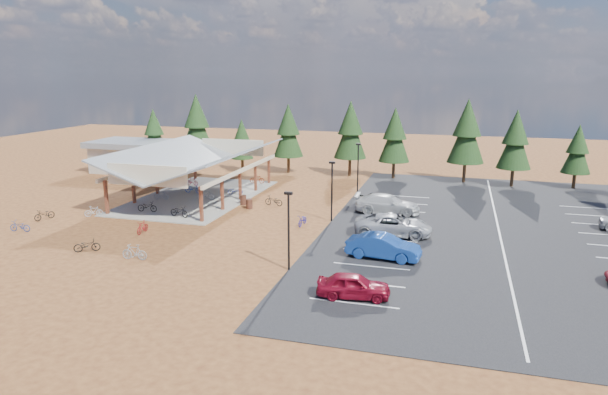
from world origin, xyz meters
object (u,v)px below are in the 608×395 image
(bike_11, at_px, (143,227))
(outbuilding, at_px, (137,156))
(bike_12, at_px, (87,245))
(bike_13, at_px, (134,252))
(car_3, at_px, (387,204))
(bike_2, at_px, (193,188))
(lamp_post_0, at_px, (289,225))
(bike_14, at_px, (303,220))
(bike_pavilion, at_px, (196,160))
(bike_4, at_px, (179,211))
(bike_3, at_px, (192,181))
(bike_10, at_px, (20,226))
(car_4, at_px, (380,201))
(trash_bin_1, at_px, (243,200))
(bike_1, at_px, (161,195))
(bike_6, at_px, (235,190))
(lamp_post_2, at_px, (358,164))
(car_2, at_px, (393,225))
(trash_bin_0, at_px, (249,204))
(bike_8, at_px, (44,214))
(car_1, at_px, (383,247))
(bike_0, at_px, (147,206))
(bike_16, at_px, (274,201))
(bike_9, at_px, (94,211))
(bike_7, at_px, (257,179))
(lamp_post_1, at_px, (332,187))
(car_0, at_px, (354,285))

(bike_11, bearing_deg, outbuilding, 120.77)
(bike_12, bearing_deg, bike_13, -129.63)
(car_3, bearing_deg, bike_2, 80.08)
(outbuilding, distance_m, lamp_post_0, 40.32)
(bike_14, bearing_deg, lamp_post_0, -75.04)
(bike_11, relative_size, bike_12, 0.93)
(bike_pavilion, relative_size, bike_4, 10.31)
(bike_3, relative_size, bike_10, 0.85)
(car_3, relative_size, car_4, 1.38)
(bike_14, bearing_deg, trash_bin_1, 148.21)
(bike_1, xyz_separation_m, bike_6, (6.06, 4.22, -0.05))
(lamp_post_0, height_order, bike_1, lamp_post_0)
(lamp_post_2, xyz_separation_m, car_2, (5.52, -14.72, -2.11))
(trash_bin_0, height_order, bike_11, bike_11)
(bike_8, relative_size, bike_10, 1.04)
(bike_11, bearing_deg, bike_2, 98.45)
(car_3, bearing_deg, bike_14, 129.95)
(bike_pavilion, relative_size, bike_1, 12.99)
(lamp_post_0, distance_m, car_1, 7.02)
(bike_0, distance_m, bike_16, 11.53)
(bike_pavilion, bearing_deg, bike_0, -102.94)
(lamp_post_2, xyz_separation_m, bike_9, (-20.39, -16.25, -2.51))
(bike_8, bearing_deg, bike_0, 51.43)
(bike_6, distance_m, car_1, 22.93)
(outbuilding, height_order, bike_4, outbuilding)
(bike_16, bearing_deg, bike_0, -49.57)
(lamp_post_2, relative_size, bike_2, 2.70)
(bike_6, distance_m, bike_9, 14.10)
(bike_pavilion, relative_size, outbuilding, 1.76)
(lamp_post_2, bearing_deg, outbuilding, 172.15)
(lamp_post_0, height_order, trash_bin_1, lamp_post_0)
(bike_2, xyz_separation_m, bike_16, (9.65, -2.37, -0.12))
(bike_3, relative_size, bike_13, 0.81)
(bike_3, bearing_deg, trash_bin_0, -121.84)
(bike_7, bearing_deg, outbuilding, 67.58)
(bike_7, relative_size, bike_13, 0.91)
(bike_pavilion, xyz_separation_m, lamp_post_1, (15.00, -5.00, -0.85))
(bike_10, bearing_deg, car_0, 71.80)
(bike_8, distance_m, car_0, 29.94)
(outbuilding, xyz_separation_m, bike_0, (12.43, -17.82, -1.44))
(trash_bin_0, bearing_deg, lamp_post_0, -59.50)
(bike_10, relative_size, bike_12, 0.97)
(bike_4, height_order, bike_16, bike_4)
(bike_14, height_order, car_3, car_3)
(bike_11, xyz_separation_m, bike_14, (11.48, 5.56, -0.04))
(bike_13, bearing_deg, bike_14, 138.49)
(lamp_post_0, distance_m, bike_7, 27.39)
(bike_7, distance_m, car_0, 32.35)
(bike_14, bearing_deg, bike_3, 147.86)
(bike_16, xyz_separation_m, car_0, (11.35, -19.05, 0.26))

